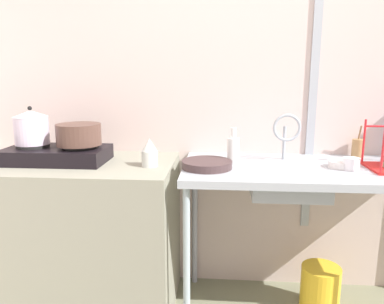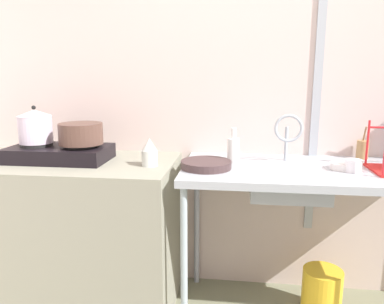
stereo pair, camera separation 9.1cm
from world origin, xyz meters
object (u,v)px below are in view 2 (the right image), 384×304
at_px(small_bowl_on_drainboard, 342,166).
at_px(utensil_jar, 362,149).
at_px(faucet, 288,131).
at_px(frying_pan, 206,164).
at_px(bottle_by_sink, 233,151).
at_px(bucket_on_floor, 322,292).
at_px(pot_on_right_burner, 81,134).
at_px(sink_basin, 287,182).
at_px(stove, 60,153).
at_px(percolator, 149,152).
at_px(pot_on_left_burner, 35,126).
at_px(cup_by_rack, 353,166).

height_order(small_bowl_on_drainboard, utensil_jar, utensil_jar).
height_order(faucet, frying_pan, faucet).
height_order(faucet, bottle_by_sink, faucet).
bearing_deg(bucket_on_floor, faucet, 161.68).
bearing_deg(small_bowl_on_drainboard, bucket_on_floor, 131.76).
height_order(utensil_jar, bucket_on_floor, utensil_jar).
distance_m(pot_on_right_burner, utensil_jar, 1.66).
xyz_separation_m(pot_on_right_burner, faucet, (1.17, 0.11, 0.02)).
distance_m(sink_basin, utensil_jar, 0.58).
xyz_separation_m(stove, pot_on_right_burner, (0.14, 0.00, 0.12)).
height_order(percolator, small_bowl_on_drainboard, percolator).
height_order(frying_pan, utensil_jar, utensil_jar).
height_order(pot_on_right_burner, faucet, faucet).
xyz_separation_m(stove, faucet, (1.31, 0.11, 0.14)).
bearing_deg(bottle_by_sink, percolator, -171.64).
bearing_deg(percolator, pot_on_left_burner, 175.17).
height_order(percolator, bottle_by_sink, bottle_by_sink).
bearing_deg(frying_pan, pot_on_left_burner, 175.85).
height_order(sink_basin, frying_pan, frying_pan).
bearing_deg(faucet, bottle_by_sink, -160.92).
height_order(small_bowl_on_drainboard, bottle_by_sink, bottle_by_sink).
xyz_separation_m(frying_pan, cup_by_rack, (0.76, 0.02, 0.01)).
xyz_separation_m(utensil_jar, bucket_on_floor, (-0.23, -0.24, -0.81)).
height_order(pot_on_left_burner, percolator, pot_on_left_burner).
height_order(stove, percolator, percolator).
xyz_separation_m(faucet, frying_pan, (-0.45, -0.19, -0.16)).
height_order(faucet, utensil_jar, faucet).
xyz_separation_m(pot_on_left_burner, faucet, (1.45, 0.11, -0.02)).
height_order(pot_on_left_burner, cup_by_rack, pot_on_left_burner).
bearing_deg(bucket_on_floor, sink_basin, -162.42).
height_order(sink_basin, small_bowl_on_drainboard, small_bowl_on_drainboard).
height_order(stove, faucet, faucet).
bearing_deg(frying_pan, small_bowl_on_drainboard, 5.01).
relative_size(pot_on_right_burner, bottle_by_sink, 1.19).
bearing_deg(percolator, bottle_by_sink, 8.36).
bearing_deg(sink_basin, percolator, -178.57).
bearing_deg(small_bowl_on_drainboard, sink_basin, -173.95).
bearing_deg(faucet, bucket_on_floor, -18.32).
relative_size(faucet, bottle_by_sink, 1.34).
distance_m(frying_pan, cup_by_rack, 0.76).
bearing_deg(sink_basin, frying_pan, -175.66).
distance_m(pot_on_left_burner, pot_on_right_burner, 0.28).
height_order(sink_basin, faucet, faucet).
xyz_separation_m(stove, bucket_on_floor, (1.54, 0.04, -0.80)).
bearing_deg(cup_by_rack, small_bowl_on_drainboard, 132.89).
height_order(cup_by_rack, bottle_by_sink, bottle_by_sink).
bearing_deg(pot_on_right_burner, utensil_jar, 9.62).
distance_m(pot_on_left_burner, sink_basin, 1.46).
distance_m(stove, utensil_jar, 1.79).
distance_m(cup_by_rack, bottle_by_sink, 0.62).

